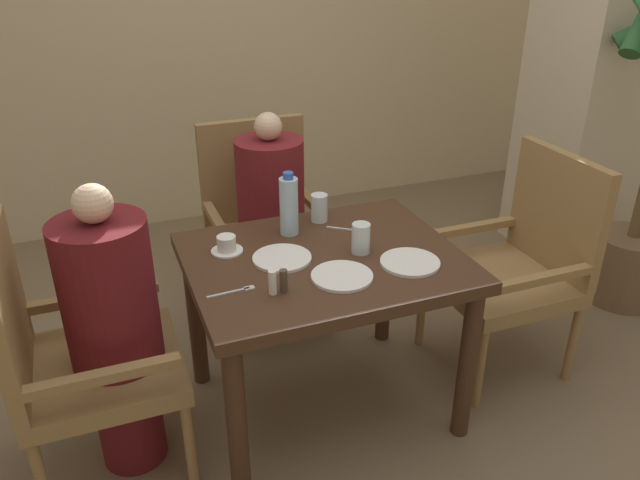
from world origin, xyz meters
name	(u,v)px	position (x,y,z in m)	size (l,w,h in m)	color
ground_plane	(323,403)	(0.00, 0.00, 0.00)	(16.00, 16.00, 0.00)	#7A664C
wall_back	(196,7)	(0.00, 2.19, 1.40)	(8.00, 0.06, 2.80)	#C6B289
pillar_stone	(604,27)	(2.02, 0.87, 1.35)	(0.59, 0.59, 2.70)	beige
dining_table	(324,281)	(0.00, 0.00, 0.61)	(1.03, 0.83, 0.72)	#422819
chair_left_side	(71,351)	(-0.94, 0.00, 0.53)	(0.55, 0.55, 1.00)	olive
diner_in_left_chair	(115,330)	(-0.79, 0.00, 0.58)	(0.32, 0.32, 1.13)	#5B1419
chair_far_side	(263,217)	(0.00, 0.84, 0.53)	(0.55, 0.55, 1.00)	olive
diner_in_far_chair	(272,222)	(0.00, 0.69, 0.57)	(0.32, 0.32, 1.11)	maroon
chair_right_side	(521,258)	(0.94, 0.00, 0.53)	(0.55, 0.55, 1.00)	olive
plate_main_left	(342,276)	(0.00, -0.18, 0.73)	(0.22, 0.22, 0.01)	white
plate_main_right	(282,258)	(-0.16, 0.03, 0.73)	(0.22, 0.22, 0.01)	white
plate_dessert_center	(410,262)	(0.28, -0.17, 0.73)	(0.22, 0.22, 0.01)	white
teacup_with_saucer	(227,245)	(-0.34, 0.17, 0.75)	(0.12, 0.12, 0.07)	white
water_bottle	(289,206)	(-0.06, 0.24, 0.84)	(0.08, 0.08, 0.26)	silver
glass_tall_near	(361,238)	(0.14, -0.02, 0.78)	(0.07, 0.07, 0.12)	silver
glass_tall_mid	(319,208)	(0.10, 0.31, 0.78)	(0.07, 0.07, 0.12)	silver
salt_shaker	(273,282)	(-0.26, -0.19, 0.77)	(0.03, 0.03, 0.09)	white
pepper_shaker	(284,281)	(-0.22, -0.19, 0.76)	(0.03, 0.03, 0.08)	#4C3D2D
fork_beside_plate	(236,291)	(-0.38, -0.13, 0.72)	(0.17, 0.03, 0.00)	silver
knife_beside_plate	(350,230)	(0.19, 0.17, 0.72)	(0.15, 0.12, 0.00)	silver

